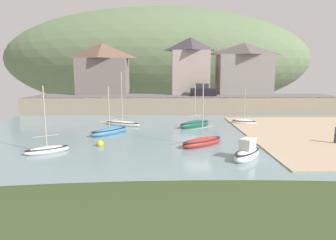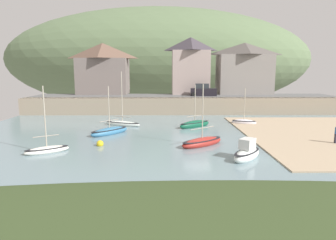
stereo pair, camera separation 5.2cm
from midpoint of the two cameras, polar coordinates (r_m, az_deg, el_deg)
name	(u,v)px [view 2 (the right image)]	position (r m, az deg, el deg)	size (l,w,h in m)	color
ground	(237,174)	(18.98, 13.09, -9.89)	(48.00, 41.00, 0.61)	gray
quay_seawall	(185,105)	(44.84, 3.36, 2.95)	(48.00, 9.40, 2.40)	gray
hillside_backdrop	(158,60)	(82.24, -1.80, 11.33)	(80.00, 44.00, 26.29)	#5D734E
waterfront_building_left	(103,68)	(53.25, -12.21, 9.60)	(8.64, 5.89, 8.59)	slate
waterfront_building_centre	(190,65)	(52.35, 4.32, 10.33)	(6.52, 5.55, 9.55)	#A5918B
waterfront_building_right	(244,68)	(53.90, 14.30, 9.54)	(9.27, 5.68, 8.65)	gray
dinghy_open_wooden	(244,122)	(37.17, 14.27, -0.36)	(3.12, 2.10, 4.52)	white
fishing_boat_green	(202,142)	(26.00, 6.56, -4.18)	(4.35, 3.77, 5.43)	#A12821
sailboat_white_hull	(123,123)	(35.52, -8.59, -0.61)	(4.52, 2.64, 6.42)	white
rowboat_small_beached	(110,131)	(30.96, -11.00, -2.11)	(3.91, 4.23, 5.03)	teal
sailboat_tall_mast	(47,150)	(25.42, -21.97, -5.22)	(3.41, 2.73, 5.37)	white
sailboat_blue_trim	(195,124)	(34.29, 5.15, -0.81)	(4.07, 3.44, 4.98)	#125238
sailboat_far_left	(247,153)	(22.67, 14.84, -6.11)	(3.08, 3.39, 1.73)	white
parked_car_near_slipway	(203,91)	(48.14, 6.73, 5.55)	(4.23, 2.03, 1.95)	black
mooring_buoy	(100,144)	(26.34, -12.75, -4.42)	(0.59, 0.59, 0.59)	yellow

